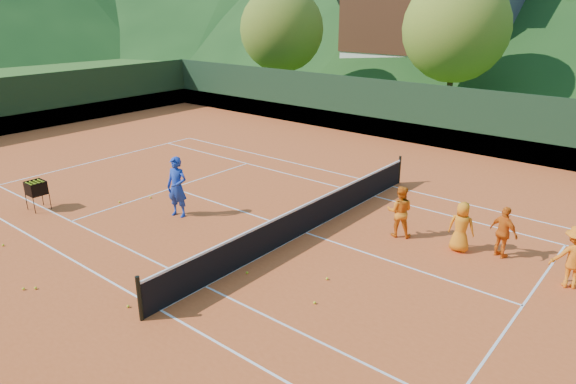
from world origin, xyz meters
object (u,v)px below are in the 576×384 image
Objects in this scene: chalet_left at (434,16)px; coach at (177,187)px; ball_hopper at (36,189)px; student_b at (504,232)px; student_d at (574,257)px; student_a at (400,211)px; student_c at (461,227)px; tennis_net at (306,218)px.

coach is at bearing -79.37° from chalet_left.
ball_hopper is at bearing -87.03° from chalet_left.
student_b is 1.93m from student_d.
student_a reaches higher than ball_hopper.
student_c is 4.50m from tennis_net.
student_d is at bearing -59.06° from chalet_left.
tennis_net is at bearing 13.57° from student_c.
student_d reaches higher than tennis_net.
student_b is 32.05m from chalet_left.
student_c is 0.11× the size of chalet_left.
ball_hopper is at bearing 47.71° from student_b.
student_d is at bearing 155.93° from student_a.
student_b is at bearing -170.80° from student_c.
tennis_net is 9.26m from ball_hopper.
student_a is 0.13× the size of tennis_net.
student_d is (11.08, 3.21, -0.19)m from coach.
chalet_left is at bearing -90.83° from student_a.
student_a is (6.37, 3.20, -0.21)m from coach.
coach reaches higher than student_b.
coach is 32.46m from chalet_left.
tennis_net is 32.04m from chalet_left.
student_b is 5.60m from tennis_net.
tennis_net is (-5.16, -2.18, -0.24)m from student_b.
student_a is at bearing 11.77° from coach.
tennis_net is (-4.11, -1.81, -0.23)m from student_c.
student_d is at bearing 166.18° from student_c.
student_c is at bearing 23.79° from tennis_net.
student_b is 0.12× the size of tennis_net.
tennis_net is at bearing -10.24° from student_d.
student_b is 14.84m from ball_hopper.
coach is 9.97m from student_b.
tennis_net is 0.87× the size of chalet_left.
student_c is 0.90× the size of student_d.
student_c is at bearing 26.19° from ball_hopper.
student_d is 7.20m from tennis_net.
coach is 0.17× the size of tennis_net.
coach is at bearing 44.21° from student_b.
student_a is 2.91m from student_b.
student_b is 0.91× the size of student_d.
ball_hopper is (-15.23, -5.88, -0.07)m from student_d.
chalet_left is (-14.11, 28.19, 4.89)m from student_c.
student_a is at bearing -23.16° from student_d.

